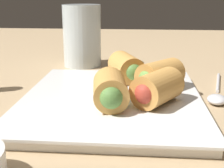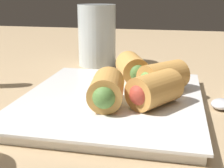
{
  "view_description": "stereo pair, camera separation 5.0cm",
  "coord_description": "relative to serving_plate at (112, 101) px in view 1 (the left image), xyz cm",
  "views": [
    {
      "loc": [
        -36.46,
        -1.71,
        17.41
      ],
      "look_at": [
        3.63,
        1.6,
        5.18
      ],
      "focal_mm": 50.0,
      "sensor_mm": 36.0,
      "label": 1
    },
    {
      "loc": [
        -35.74,
        -6.67,
        17.41
      ],
      "look_at": [
        3.63,
        1.6,
        5.18
      ],
      "focal_mm": 50.0,
      "sensor_mm": 36.0,
      "label": 2
    }
  ],
  "objects": [
    {
      "name": "roll_back_right",
      "position": [
        7.49,
        -1.89,
        2.84
      ],
      "size": [
        7.63,
        6.27,
        4.19
      ],
      "color": "#D19347",
      "rests_on": "serving_plate"
    },
    {
      "name": "spoon",
      "position": [
        4.08,
        -15.09,
        -0.22
      ],
      "size": [
        17.18,
        5.88,
        1.22
      ],
      "color": "silver",
      "rests_on": "table_surface"
    },
    {
      "name": "table_surface",
      "position": [
        -3.63,
        -1.6,
        -1.76
      ],
      "size": [
        180.0,
        140.0,
        2.0
      ],
      "color": "tan",
      "rests_on": "ground"
    },
    {
      "name": "serving_plate",
      "position": [
        0.0,
        0.0,
        0.0
      ],
      "size": [
        27.53,
        24.01,
        1.5
      ],
      "color": "white",
      "rests_on": "table_surface"
    },
    {
      "name": "roll_front_right",
      "position": [
        3.21,
        -6.39,
        2.84
      ],
      "size": [
        7.68,
        7.47,
        4.19
      ],
      "color": "#D19347",
      "rests_on": "serving_plate"
    },
    {
      "name": "drinking_glass",
      "position": [
        23.56,
        8.14,
        5.5
      ],
      "size": [
        7.8,
        7.8,
        12.51
      ],
      "color": "silver",
      "rests_on": "table_surface"
    },
    {
      "name": "roll_front_left",
      "position": [
        -4.36,
        -0.14,
        2.84
      ],
      "size": [
        7.5,
        5.04,
        4.19
      ],
      "color": "#D19347",
      "rests_on": "serving_plate"
    },
    {
      "name": "roll_back_left",
      "position": [
        -2.86,
        -5.71,
        2.84
      ],
      "size": [
        7.77,
        7.16,
        4.19
      ],
      "color": "#D19347",
      "rests_on": "serving_plate"
    }
  ]
}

